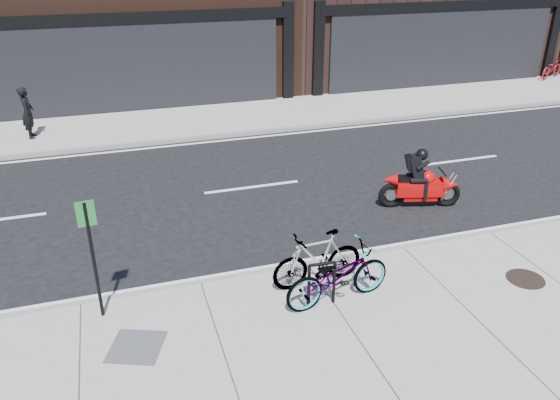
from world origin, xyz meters
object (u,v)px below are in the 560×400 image
object	(u,v)px
utility_grate	(136,347)
bicycle_front	(338,276)
sign_post	(92,250)
motorcycle	(424,183)
pedestrian	(28,113)
bicycle_far	(552,68)
bicycle_rear	(318,259)
manhole_cover	(525,279)
bike_rack	(322,280)

from	to	relation	value
utility_grate	bicycle_front	bearing A→B (deg)	2.95
sign_post	utility_grate	bearing A→B (deg)	-70.96
motorcycle	pedestrian	size ratio (longest dim) A/B	1.21
motorcycle	bicycle_far	bearing A→B (deg)	53.38
bicycle_front	bicycle_rear	world-z (taller)	bicycle_rear
pedestrian	manhole_cover	distance (m)	14.23
motorcycle	manhole_cover	size ratio (longest dim) A/B	2.82
bicycle_rear	pedestrian	distance (m)	11.36
motorcycle	manhole_cover	bearing A→B (deg)	-73.62
bicycle_far	sign_post	bearing A→B (deg)	96.01
bicycle_front	utility_grate	size ratio (longest dim) A/B	2.51
bike_rack	manhole_cover	size ratio (longest dim) A/B	1.22
bicycle_front	manhole_cover	distance (m)	3.50
motorcycle	utility_grate	distance (m)	7.37
utility_grate	sign_post	xyz separation A→B (m)	(-0.45, 0.95, 1.20)
bike_rack	bicycle_front	world-z (taller)	bicycle_front
bicycle_front	manhole_cover	world-z (taller)	bicycle_front
manhole_cover	utility_grate	distance (m)	6.72
bike_rack	sign_post	bearing A→B (deg)	167.05
utility_grate	sign_post	world-z (taller)	sign_post
pedestrian	bicycle_far	world-z (taller)	pedestrian
manhole_cover	utility_grate	world-z (taller)	same
bicycle_rear	bicycle_far	size ratio (longest dim) A/B	0.99
bicycle_rear	motorcycle	size ratio (longest dim) A/B	0.89
manhole_cover	sign_post	bearing A→B (deg)	170.38
bicycle_front	motorcycle	xyz separation A→B (m)	(3.39, 2.96, -0.05)
bike_rack	manhole_cover	bearing A→B (deg)	-6.49
bicycle_rear	motorcycle	xyz separation A→B (m)	(3.51, 2.38, -0.05)
manhole_cover	utility_grate	xyz separation A→B (m)	(-6.72, 0.27, 0.00)
bike_rack	pedestrian	bearing A→B (deg)	116.55
motorcycle	sign_post	world-z (taller)	sign_post
motorcycle	pedestrian	bearing A→B (deg)	155.13
sign_post	bike_rack	bearing A→B (deg)	-19.29
bicycle_far	sign_post	xyz separation A→B (m)	(-18.95, -11.40, 0.77)
bicycle_rear	bike_rack	bearing A→B (deg)	-19.42
manhole_cover	sign_post	xyz separation A→B (m)	(-7.17, 1.21, 1.20)
motorcycle	utility_grate	xyz separation A→B (m)	(-6.66, -3.12, -0.44)
pedestrian	bicycle_rear	bearing A→B (deg)	-151.59
manhole_cover	bike_rack	bearing A→B (deg)	173.51
bike_rack	manhole_cover	xyz separation A→B (m)	(3.73, -0.42, -0.47)
sign_post	bicycle_far	bearing A→B (deg)	24.69
pedestrian	utility_grate	distance (m)	10.99
bicycle_front	utility_grate	bearing A→B (deg)	85.35
pedestrian	sign_post	world-z (taller)	sign_post
manhole_cover	utility_grate	size ratio (longest dim) A/B	0.88
motorcycle	bicycle_far	distance (m)	15.00
bike_rack	sign_post	xyz separation A→B (m)	(-3.44, 0.79, 0.74)
pedestrian	utility_grate	world-z (taller)	pedestrian
bike_rack	pedestrian	distance (m)	11.81
sign_post	pedestrian	bearing A→B (deg)	94.32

